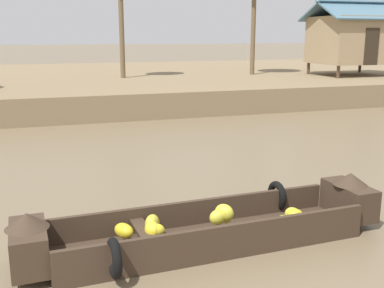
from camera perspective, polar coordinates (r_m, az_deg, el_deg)
ground_plane at (r=11.77m, az=-12.37°, el=-2.19°), size 300.00×300.00×0.00m
riverbank_strip at (r=26.64m, az=-15.90°, el=7.15°), size 160.00×20.00×0.98m
banana_boat at (r=7.03m, az=2.01°, el=-10.11°), size 5.63×1.96×0.85m
stilt_house_mid_right at (r=26.31m, az=18.99°, el=12.07°), size 4.44×3.59×3.81m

